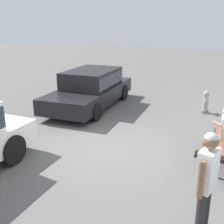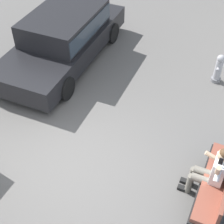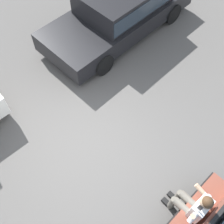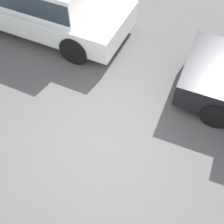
{
  "view_description": "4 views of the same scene",
  "coord_description": "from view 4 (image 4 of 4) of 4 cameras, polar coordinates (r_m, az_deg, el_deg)",
  "views": [
    {
      "loc": [
        6.14,
        2.6,
        3.1
      ],
      "look_at": [
        0.28,
        0.24,
        1.08
      ],
      "focal_mm": 45.0,
      "sensor_mm": 36.0,
      "label": 1
    },
    {
      "loc": [
        3.74,
        2.6,
        5.65
      ],
      "look_at": [
        -0.74,
        0.56,
        1.04
      ],
      "focal_mm": 55.0,
      "sensor_mm": 36.0,
      "label": 2
    },
    {
      "loc": [
        1.53,
        2.6,
        5.77
      ],
      "look_at": [
        -0.56,
        0.42,
        1.09
      ],
      "focal_mm": 45.0,
      "sensor_mm": 36.0,
      "label": 3
    },
    {
      "loc": [
        -1.22,
        2.6,
        4.66
      ],
      "look_at": [
        -0.16,
        0.22,
        1.2
      ],
      "focal_mm": 45.0,
      "sensor_mm": 36.0,
      "label": 4
    }
  ],
  "objects": [
    {
      "name": "ground_plane",
      "position": [
        5.47,
        -0.64,
        -5.35
      ],
      "size": [
        60.0,
        60.0,
        0.0
      ],
      "primitive_type": "plane",
      "color": "#565451"
    }
  ]
}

